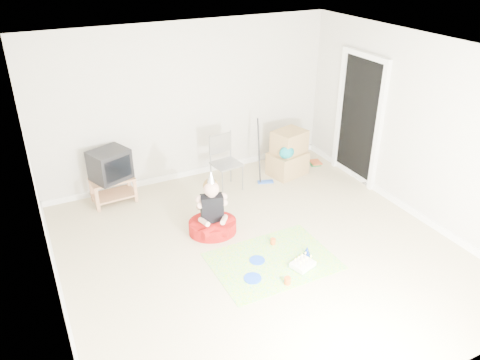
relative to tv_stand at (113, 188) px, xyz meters
name	(u,v)px	position (x,y,z in m)	size (l,w,h in m)	color
ground	(260,251)	(1.43, -2.17, -0.24)	(5.00, 5.00, 0.00)	#C7B78F
doorway_recess	(359,121)	(3.91, -0.97, 0.78)	(0.02, 0.90, 2.05)	black
tv_stand	(113,188)	(0.00, 0.00, 0.00)	(0.67, 0.44, 0.41)	#A9734C
crt_tv	(110,165)	(0.00, 0.00, 0.39)	(0.54, 0.45, 0.47)	black
folding_chair	(227,164)	(1.76, -0.42, 0.21)	(0.47, 0.45, 0.94)	gray
cardboard_boxes	(288,154)	(2.95, -0.38, 0.13)	(0.71, 0.61, 0.78)	tan
floor_mop	(266,169)	(2.44, -0.51, 0.02)	(0.28, 0.35, 1.06)	blue
book_pile	(315,163)	(3.61, -0.28, -0.22)	(0.25, 0.28, 0.05)	#226730
seated_woman	(212,219)	(1.04, -1.48, -0.03)	(0.82, 0.82, 0.97)	#A0110E
party_mat	(273,261)	(1.47, -2.44, -0.24)	(1.55, 1.12, 0.01)	#FC357A
birthday_cake	(303,265)	(1.74, -2.72, -0.21)	(0.33, 0.29, 0.14)	white
blue_plate_near	(257,260)	(1.29, -2.34, -0.23)	(0.20, 0.20, 0.01)	blue
blue_plate_far	(253,278)	(1.07, -2.63, -0.23)	(0.22, 0.22, 0.01)	blue
orange_cup_near	(273,241)	(1.65, -2.11, -0.20)	(0.07, 0.07, 0.08)	#D85618
orange_cup_far	(287,281)	(1.40, -2.90, -0.19)	(0.08, 0.08, 0.09)	#D85618
blue_party_hat	(307,251)	(1.92, -2.53, -0.17)	(0.10, 0.10, 0.14)	#1838A9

